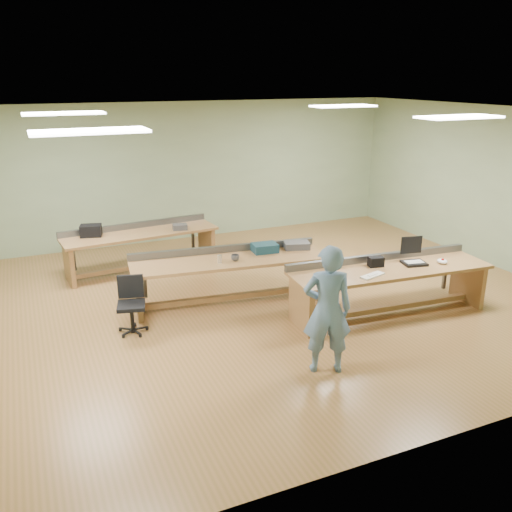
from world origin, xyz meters
name	(u,v)px	position (x,y,z in m)	size (l,w,h in m)	color
floor	(253,302)	(0.00, 0.00, 0.00)	(10.00, 10.00, 0.00)	#906036
ceiling	(252,113)	(0.00, 0.00, 3.00)	(10.00, 10.00, 0.00)	silver
wall_back	(181,172)	(0.00, 4.00, 1.50)	(10.00, 0.04, 3.00)	#8CA37B
wall_front	(427,311)	(0.00, -4.00, 1.50)	(10.00, 0.04, 3.00)	#8CA37B
wall_right	(494,187)	(5.00, 0.00, 1.50)	(0.04, 8.00, 3.00)	#8CA37B
fluor_panels	(252,115)	(0.00, 0.00, 2.97)	(6.20, 3.50, 0.03)	white
workbench_front	(389,279)	(1.74, -1.22, 0.56)	(3.20, 1.07, 0.86)	olive
workbench_mid	(229,269)	(-0.35, 0.17, 0.56)	(3.20, 1.19, 0.86)	olive
workbench_back	(141,242)	(-1.32, 2.26, 0.56)	(2.91, 1.03, 0.86)	olive
person	(327,310)	(-0.01, -2.33, 0.82)	(0.60, 0.39, 1.65)	#688AAB
laptop_base	(414,263)	(2.18, -1.25, 0.77)	(0.35, 0.28, 0.04)	black
laptop_screen	(411,245)	(2.20, -1.11, 1.02)	(0.35, 0.02, 0.27)	black
keyboard	(373,275)	(1.28, -1.43, 0.76)	(0.41, 0.14, 0.02)	beige
trackball_mouse	(442,261)	(2.60, -1.39, 0.79)	(0.15, 0.17, 0.07)	white
camera_bag	(376,262)	(1.58, -1.09, 0.83)	(0.22, 0.14, 0.15)	black
task_chair	(132,312)	(-2.01, -0.28, 0.30)	(0.53, 0.53, 0.82)	black
parts_bin_teal	(265,248)	(0.32, 0.24, 0.82)	(0.40, 0.30, 0.14)	#13323E
parts_bin_grey	(297,245)	(0.89, 0.19, 0.81)	(0.42, 0.27, 0.11)	#3B3C3E
mug	(235,258)	(-0.30, 0.01, 0.80)	(0.13, 0.13, 0.10)	#3B3C3E
drinks_can	(220,259)	(-0.55, 0.02, 0.81)	(0.07, 0.07, 0.13)	silver
storage_box_back	(91,231)	(-2.19, 2.33, 0.85)	(0.37, 0.26, 0.21)	black
tray_back	(180,227)	(-0.59, 2.11, 0.80)	(0.26, 0.19, 0.11)	#3B3C3E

